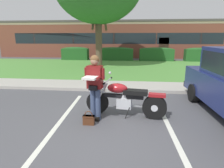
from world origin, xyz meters
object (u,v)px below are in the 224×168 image
Objects in this scene: rider_person at (95,83)px; hedge_right at (200,54)px; handbag at (89,119)px; brick_building at (117,39)px; hedge_left at (75,53)px; motorcycle at (128,99)px; hedge_center_left at (115,54)px; hedge_center_right at (156,54)px.

hedge_right is (6.89, 13.23, -0.36)m from rider_person.
handbag is at bearing -109.13° from rider_person.
rider_person is at bearing -87.22° from brick_building.
rider_person reaches higher than hedge_left.
motorcycle is 1.31× the size of rider_person.
rider_person is 13.25m from hedge_center_left.
brick_building is at bearing 120.67° from hedge_center_right.
rider_person is 0.67× the size of hedge_right.
rider_person reaches higher than hedge_center_left.
handbag is at bearing -87.66° from hedge_center_left.
hedge_left is 0.73× the size of hedge_center_left.
handbag is (-0.97, -0.66, -0.34)m from motorcycle.
hedge_center_left is 1.11× the size of hedge_center_right.
hedge_center_right and hedge_right have the same top height.
hedge_left is 11.34m from hedge_right.
hedge_left reaches higher than handbag.
hedge_left is (-4.33, 13.54, 0.51)m from handbag.
handbag is 20.54m from brick_building.
hedge_center_left is 7.02m from brick_building.
motorcycle is at bearing 34.40° from handbag.
rider_person is 14.92m from hedge_right.
brick_building is at bearing 95.29° from motorcycle.
hedge_center_right is 3.78m from hedge_right.
hedge_right is at bearing 62.65° from handbag.
hedge_center_right is at bearing 0.00° from hedge_left.
motorcycle is 6.21× the size of handbag.
hedge_right reaches higher than motorcycle.
rider_person reaches higher than motorcycle.
rider_person is 0.92m from handbag.
brick_building is at bearing 63.34° from hedge_left.
rider_person reaches higher than hedge_center_right.
hedge_center_left is at bearing -87.40° from brick_building.
hedge_left is at bearing -116.66° from brick_building.
hedge_center_right is (3.78, 0.00, 0.00)m from hedge_center_left.
hedge_center_right is at bearing 76.75° from rider_person.
hedge_left is 7.83m from brick_building.
hedge_center_left is 3.78m from hedge_center_right.
hedge_center_left reaches higher than handbag.
hedge_center_right is at bearing 0.00° from hedge_center_left.
motorcycle is 13.08m from hedge_center_right.
rider_person is at bearing -158.02° from motorcycle.
hedge_center_left is at bearing -180.00° from hedge_right.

